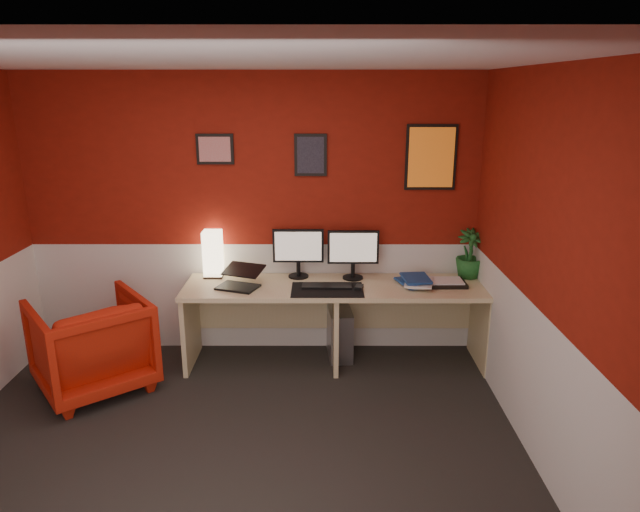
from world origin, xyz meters
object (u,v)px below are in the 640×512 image
Objects in this scene: desk at (335,324)px; monitor_right at (353,247)px; monitor_left at (298,246)px; armchair at (92,344)px; laptop at (237,276)px; shoji_lamp at (213,255)px; potted_plant at (470,254)px; zen_tray at (445,283)px; pc_tower at (339,332)px.

desk is 0.70m from monitor_right.
armchair is at bearing -157.95° from monitor_left.
monitor_left is at bearing 51.06° from laptop.
shoji_lamp is 1.25m from monitor_right.
zen_tray is at bearing -140.83° from potted_plant.
zen_tray is (0.78, -0.17, -0.28)m from monitor_right.
laptop is at bearing -50.40° from shoji_lamp.
monitor_left reaches higher than pc_tower.
monitor_left is at bearing 179.89° from potted_plant.
armchair reaches higher than pc_tower.
armchair is (-2.12, -0.62, -0.64)m from monitor_right.
monitor_right reaches higher than desk.
desk reaches higher than pc_tower.
monitor_right is 0.69× the size of armchair.
pc_tower is at bearing -169.22° from monitor_right.
laptop reaches higher than desk.
shoji_lamp is 1.14× the size of zen_tray.
monitor_right is 1.29× the size of pc_tower.
monitor_right is at bearing 5.91° from pc_tower.
desk is 0.22m from pc_tower.
shoji_lamp is 1.24m from armchair.
monitor_right reaches higher than laptop.
desk is 1.34m from potted_plant.
monitor_right is at bearing -2.44° from shoji_lamp.
laptop is at bearing -149.34° from monitor_left.
shoji_lamp is 1.33m from pc_tower.
monitor_right is at bearing 158.16° from armchair.
zen_tray is 0.81× the size of potted_plant.
laptop is 1.77m from zen_tray.
monitor_right is at bearing 49.36° from desk.
desk is 5.78× the size of pc_tower.
monitor_right is at bearing 34.96° from laptop.
zen_tray is (1.27, -0.21, -0.28)m from monitor_left.
monitor_left is at bearing 175.11° from monitor_right.
desk is at bearing -130.64° from monitor_right.
shoji_lamp is 0.69× the size of monitor_right.
monitor_left is (0.76, -0.01, 0.09)m from shoji_lamp.
laptop is at bearing 159.67° from armchair.
zen_tray is at bearing 0.92° from desk.
zen_tray reaches higher than pc_tower.
laptop is (0.26, -0.31, -0.09)m from shoji_lamp.
pc_tower is (-1.15, -0.06, -0.72)m from potted_plant.
armchair is (-1.64, -0.66, -0.64)m from monitor_left.
monitor_left is at bearing -0.87° from shoji_lamp.
armchair is (-1.14, -0.37, -0.46)m from laptop.
shoji_lamp is at bearing 171.34° from pc_tower.
desk is 7.43× the size of zen_tray.
desk is 0.77m from monitor_left.
potted_plant is at bearing 39.17° from zen_tray.
laptop is 0.39× the size of armchair.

